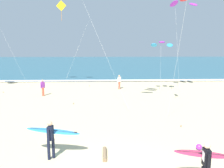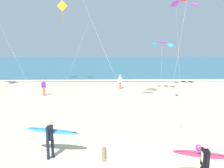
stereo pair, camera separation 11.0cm
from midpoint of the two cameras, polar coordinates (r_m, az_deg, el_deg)
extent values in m
cube|color=#2D6075|center=(60.97, -1.63, 5.14)|extent=(160.00, 60.00, 0.08)
cube|color=white|center=(31.45, -1.26, 0.89)|extent=(160.00, 1.38, 0.01)
cube|color=black|center=(8.72, 21.80, -16.37)|extent=(0.23, 0.36, 0.60)
cube|color=white|center=(8.67, 21.13, -16.19)|extent=(0.03, 0.20, 0.32)
sphere|color=beige|center=(8.55, 21.98, -13.83)|extent=(0.21, 0.21, 0.21)
cylinder|color=black|center=(8.54, 22.29, -17.27)|extent=(0.09, 0.09, 0.56)
cylinder|color=black|center=(8.87, 21.37, -15.10)|extent=(0.09, 0.09, 0.26)
cylinder|color=black|center=(8.98, 20.75, -15.65)|extent=(0.26, 0.10, 0.14)
ellipsoid|color=#D83359|center=(9.05, 21.04, -15.74)|extent=(2.06, 0.72, 0.23)
cube|color=#333333|center=(9.04, 21.05, -15.53)|extent=(1.77, 0.19, 0.15)
cylinder|color=black|center=(10.73, -15.54, -15.31)|extent=(0.13, 0.13, 0.88)
cylinder|color=black|center=(10.81, -14.47, -15.04)|extent=(0.13, 0.13, 0.88)
cube|color=black|center=(10.48, -15.18, -11.50)|extent=(0.24, 0.36, 0.60)
cube|color=yellow|center=(10.50, -15.74, -11.25)|extent=(0.03, 0.20, 0.32)
sphere|color=tan|center=(10.34, -15.29, -9.32)|extent=(0.21, 0.21, 0.21)
cylinder|color=black|center=(10.30, -15.61, -12.15)|extent=(0.09, 0.09, 0.56)
cylinder|color=black|center=(10.65, -14.79, -10.51)|extent=(0.09, 0.09, 0.26)
cylinder|color=black|center=(10.79, -14.91, -10.97)|extent=(0.26, 0.11, 0.14)
ellipsoid|color=#3399D8|center=(10.82, -14.52, -11.12)|extent=(2.46, 0.82, 0.26)
cube|color=#333333|center=(10.81, -14.53, -10.94)|extent=(2.11, 0.26, 0.18)
cube|color=#262628|center=(10.57, -9.19, -11.85)|extent=(0.12, 0.03, 0.14)
cube|color=yellow|center=(28.52, -12.47, 18.25)|extent=(1.17, 0.26, 1.19)
cylinder|color=orange|center=(28.37, -12.38, 15.92)|extent=(0.02, 0.02, 1.14)
cylinder|color=silver|center=(27.69, -8.98, 7.31)|extent=(3.12, 0.61, 7.42)
cylinder|color=brown|center=(27.65, -5.65, -0.45)|extent=(0.06, 0.06, 0.10)
cylinder|color=brown|center=(26.36, -25.25, -1.85)|extent=(0.06, 0.06, 0.10)
cylinder|color=silver|center=(17.80, -3.38, 10.91)|extent=(4.41, 2.16, 10.38)
cylinder|color=brown|center=(19.65, -9.60, -4.74)|extent=(0.06, 0.06, 0.10)
cylinder|color=silver|center=(27.94, -24.91, 10.23)|extent=(4.77, 0.50, 10.99)
cylinder|color=silver|center=(14.90, 15.36, 5.43)|extent=(0.29, 1.99, 7.58)
cylinder|color=brown|center=(14.80, 16.36, -9.88)|extent=(0.06, 0.06, 0.10)
ellipsoid|color=purple|center=(24.51, 14.84, 18.53)|extent=(0.83, 1.35, 0.58)
ellipsoid|color=red|center=(25.02, 17.10, 19.13)|extent=(0.83, 1.36, 0.20)
ellipsoid|color=purple|center=(25.43, 19.18, 17.99)|extent=(0.83, 1.35, 0.58)
cylinder|color=silver|center=(25.45, 15.61, 8.21)|extent=(0.29, 1.78, 8.60)
cylinder|color=brown|center=(26.70, 14.33, -1.08)|extent=(0.06, 0.06, 0.10)
ellipsoid|color=#2D99DB|center=(24.03, 10.12, 9.38)|extent=(0.81, 1.09, 0.49)
ellipsoid|color=purple|center=(24.05, 12.01, 10.01)|extent=(0.80, 1.07, 0.20)
ellipsoid|color=#2D99DB|center=(24.09, 13.85, 9.25)|extent=(0.81, 1.09, 0.49)
cylinder|color=silver|center=(25.27, 11.71, 3.85)|extent=(0.46, 2.17, 4.64)
cylinder|color=brown|center=(26.70, 11.47, -0.97)|extent=(0.06, 0.06, 0.10)
cylinder|color=#D8593F|center=(23.32, -16.69, -1.80)|extent=(0.22, 0.22, 0.84)
cube|color=purple|center=(23.19, -16.77, -0.13)|extent=(0.35, 0.36, 0.54)
sphere|color=tan|center=(23.13, -16.82, 0.79)|extent=(0.20, 0.20, 0.20)
cylinder|color=purple|center=(23.33, -16.33, -0.31)|extent=(0.08, 0.08, 0.50)
cylinder|color=purple|center=(23.09, -17.19, -0.45)|extent=(0.08, 0.08, 0.50)
cylinder|color=#D8593F|center=(25.71, 1.67, -0.34)|extent=(0.22, 0.22, 0.84)
cube|color=white|center=(25.60, 1.68, 1.18)|extent=(0.36, 0.34, 0.54)
sphere|color=tan|center=(25.55, 1.68, 2.02)|extent=(0.20, 0.20, 0.20)
cylinder|color=white|center=(25.76, 2.02, 1.00)|extent=(0.08, 0.08, 0.50)
cylinder|color=white|center=(25.48, 1.32, 0.91)|extent=(0.08, 0.08, 0.50)
sphere|color=purple|center=(12.03, 20.31, -14.28)|extent=(0.28, 0.28, 0.28)
cylinder|color=#846B4C|center=(10.82, -2.11, -16.76)|extent=(0.18, 1.16, 0.18)
camera|label=1|loc=(0.05, -90.22, -0.04)|focal=37.27mm
camera|label=2|loc=(0.05, 89.78, 0.04)|focal=37.27mm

